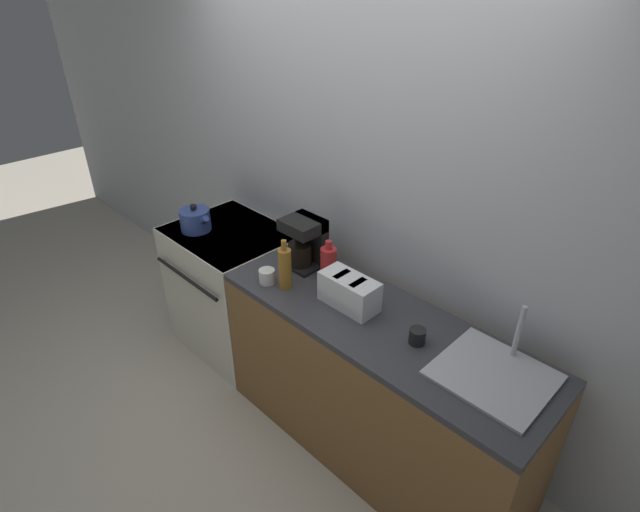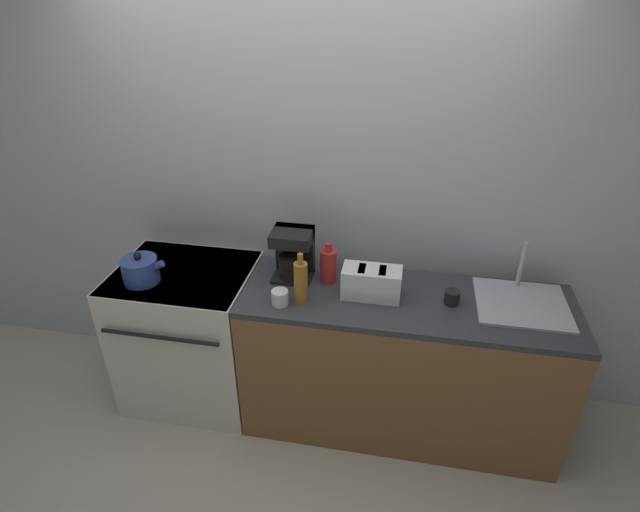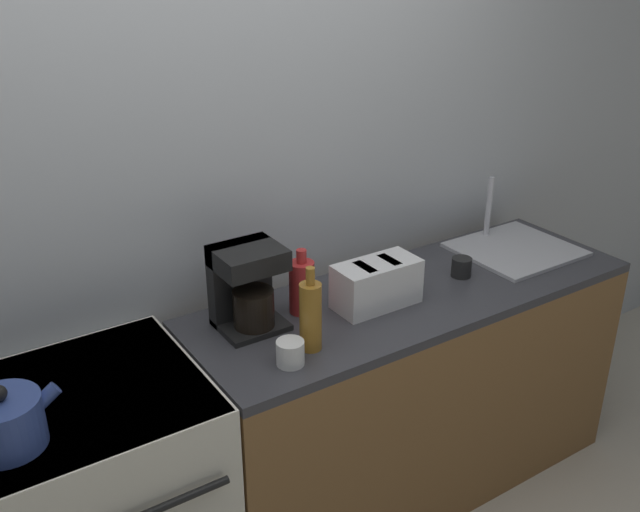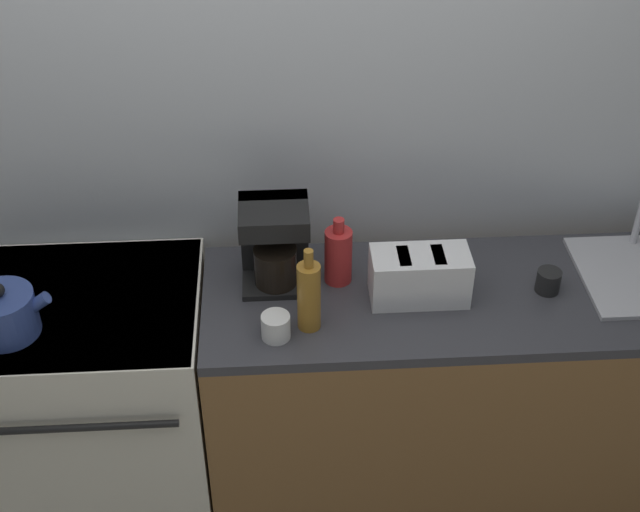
{
  "view_description": "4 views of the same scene",
  "coord_description": "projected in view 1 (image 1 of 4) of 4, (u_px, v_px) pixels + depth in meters",
  "views": [
    {
      "loc": [
        1.82,
        -1.29,
        2.45
      ],
      "look_at": [
        0.15,
        0.36,
        1.06
      ],
      "focal_mm": 28.0,
      "sensor_mm": 36.0,
      "label": 1
    },
    {
      "loc": [
        0.58,
        -1.95,
        2.44
      ],
      "look_at": [
        0.15,
        0.36,
        1.09
      ],
      "focal_mm": 28.0,
      "sensor_mm": 36.0,
      "label": 2
    },
    {
      "loc": [
        -0.98,
        -1.5,
        2.14
      ],
      "look_at": [
        0.22,
        0.33,
        1.14
      ],
      "focal_mm": 40.0,
      "sensor_mm": 36.0,
      "label": 3
    },
    {
      "loc": [
        -0.01,
        -1.9,
        2.74
      ],
      "look_at": [
        0.13,
        0.35,
        1.04
      ],
      "focal_mm": 50.0,
      "sensor_mm": 36.0,
      "label": 4
    }
  ],
  "objects": [
    {
      "name": "ground_plane",
      "position": [
        262.0,
        412.0,
        3.14
      ],
      "size": [
        12.0,
        12.0,
        0.0
      ],
      "primitive_type": "plane",
      "color": "beige"
    },
    {
      "name": "wall_back",
      "position": [
        344.0,
        189.0,
        2.91
      ],
      "size": [
        8.0,
        0.05,
        2.6
      ],
      "color": "silver",
      "rests_on": "ground_plane"
    },
    {
      "name": "stove",
      "position": [
        234.0,
        288.0,
        3.51
      ],
      "size": [
        0.8,
        0.7,
        0.91
      ],
      "color": "silver",
      "rests_on": "ground_plane"
    },
    {
      "name": "counter_block",
      "position": [
        374.0,
        387.0,
        2.71
      ],
      "size": [
        1.78,
        0.6,
        0.91
      ],
      "color": "brown",
      "rests_on": "ground_plane"
    },
    {
      "name": "kettle",
      "position": [
        195.0,
        220.0,
        3.27
      ],
      "size": [
        0.25,
        0.2,
        0.19
      ],
      "color": "#33478C",
      "rests_on": "stove"
    },
    {
      "name": "toaster",
      "position": [
        349.0,
        292.0,
        2.54
      ],
      "size": [
        0.31,
        0.15,
        0.17
      ],
      "color": "white",
      "rests_on": "counter_block"
    },
    {
      "name": "coffee_maker",
      "position": [
        306.0,
        241.0,
        2.86
      ],
      "size": [
        0.22,
        0.2,
        0.29
      ],
      "color": "black",
      "rests_on": "counter_block"
    },
    {
      "name": "sink_tray",
      "position": [
        494.0,
        373.0,
        2.14
      ],
      "size": [
        0.47,
        0.43,
        0.28
      ],
      "color": "#B7B7BC",
      "rests_on": "counter_block"
    },
    {
      "name": "bottle_red",
      "position": [
        328.0,
        263.0,
        2.75
      ],
      "size": [
        0.09,
        0.09,
        0.24
      ],
      "color": "#B72828",
      "rests_on": "counter_block"
    },
    {
      "name": "bottle_amber",
      "position": [
        285.0,
        268.0,
        2.67
      ],
      "size": [
        0.07,
        0.07,
        0.29
      ],
      "color": "#9E6B23",
      "rests_on": "counter_block"
    },
    {
      "name": "cup_white",
      "position": [
        267.0,
        276.0,
        2.75
      ],
      "size": [
        0.09,
        0.09,
        0.08
      ],
      "color": "white",
      "rests_on": "counter_block"
    },
    {
      "name": "cup_black",
      "position": [
        417.0,
        336.0,
        2.31
      ],
      "size": [
        0.08,
        0.08,
        0.08
      ],
      "color": "black",
      "rests_on": "counter_block"
    }
  ]
}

